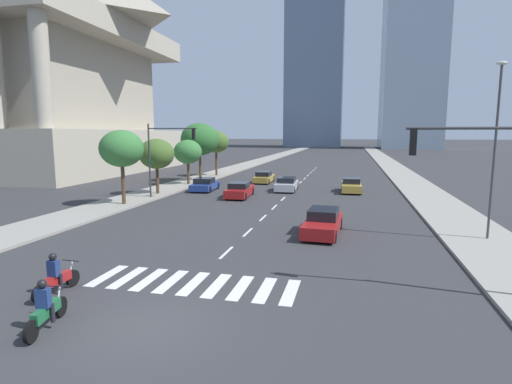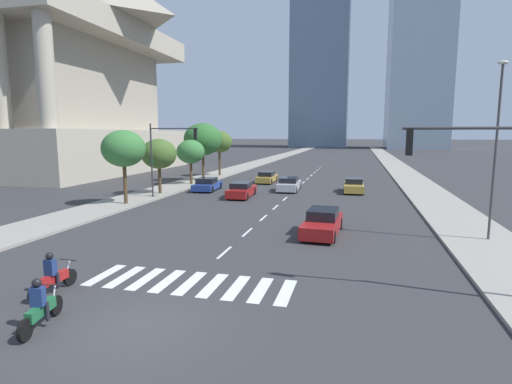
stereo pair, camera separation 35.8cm
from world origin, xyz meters
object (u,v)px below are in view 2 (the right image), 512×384
(sedan_gold_1, at_px, (267,177))
(sedan_red_4, at_px, (241,190))
(street_tree_nearest, at_px, (124,149))
(street_tree_second, at_px, (159,154))
(motorcycle_trailing, at_px, (40,308))
(street_lamp_east, at_px, (497,140))
(street_tree_fourth, at_px, (203,139))
(sedan_blue_5, at_px, (207,185))
(sedan_gold_0, at_px, (354,186))
(motorcycle_lead, at_px, (53,277))
(traffic_signal_near, at_px, (482,174))
(street_tree_fifth, at_px, (219,142))
(sedan_silver_3, at_px, (289,184))
(street_tree_third, at_px, (191,152))
(traffic_signal_far, at_px, (168,147))
(sedan_red_2, at_px, (323,223))

(sedan_gold_1, xyz_separation_m, sedan_red_4, (0.15, -10.75, 0.02))
(street_tree_nearest, relative_size, street_tree_second, 1.15)
(motorcycle_trailing, distance_m, street_lamp_east, 20.67)
(street_tree_fourth, bearing_deg, street_tree_nearest, -90.00)
(sedan_blue_5, height_order, street_tree_fourth, street_tree_fourth)
(sedan_gold_0, bearing_deg, sedan_blue_5, -82.29)
(street_tree_second, bearing_deg, street_tree_fourth, 90.00)
(motorcycle_lead, relative_size, street_tree_nearest, 0.38)
(motorcycle_lead, height_order, motorcycle_trailing, same)
(sedan_gold_0, bearing_deg, traffic_signal_near, 8.25)
(motorcycle_lead, xyz_separation_m, street_tree_second, (-7.17, 21.59, 3.10))
(sedan_gold_1, relative_size, street_tree_fifth, 0.79)
(motorcycle_lead, xyz_separation_m, sedan_silver_3, (3.70, 27.02, 0.03))
(street_tree_third, bearing_deg, street_tree_second, -90.00)
(street_tree_nearest, height_order, street_tree_third, street_tree_nearest)
(sedan_gold_1, relative_size, street_tree_fourth, 0.69)
(traffic_signal_near, distance_m, traffic_signal_far, 25.23)
(motorcycle_lead, relative_size, street_lamp_east, 0.24)
(sedan_gold_0, bearing_deg, street_tree_nearest, -57.57)
(sedan_red_4, relative_size, street_tree_fourth, 0.73)
(sedan_silver_3, distance_m, street_lamp_east, 21.05)
(motorcycle_lead, bearing_deg, traffic_signal_near, -75.21)
(street_lamp_east, height_order, street_tree_third, street_lamp_east)
(sedan_gold_1, xyz_separation_m, street_tree_fourth, (-7.37, -0.65, 4.25))
(motorcycle_trailing, height_order, street_tree_second, street_tree_second)
(sedan_red_4, xyz_separation_m, traffic_signal_near, (13.64, -18.91, 3.57))
(street_tree_third, bearing_deg, sedan_gold_0, -4.03)
(sedan_gold_1, height_order, street_tree_second, street_tree_second)
(motorcycle_lead, distance_m, street_tree_third, 29.69)
(street_tree_second, bearing_deg, traffic_signal_far, -46.86)
(motorcycle_trailing, distance_m, sedan_red_4, 24.30)
(sedan_blue_5, height_order, street_lamp_east, street_lamp_east)
(traffic_signal_near, xyz_separation_m, street_lamp_east, (2.67, 7.88, 0.99))
(sedan_red_4, relative_size, sedan_blue_5, 1.08)
(sedan_blue_5, distance_m, street_tree_second, 5.71)
(street_lamp_east, height_order, street_tree_nearest, street_lamp_east)
(sedan_red_2, xyz_separation_m, street_tree_second, (-15.48, 10.91, 3.05))
(street_tree_third, bearing_deg, traffic_signal_far, -78.01)
(sedan_gold_1, relative_size, sedan_red_2, 0.92)
(sedan_gold_1, xyz_separation_m, sedan_red_2, (8.11, -22.15, 0.04))
(street_tree_second, distance_m, street_tree_fifth, 16.28)
(sedan_silver_3, xyz_separation_m, street_tree_nearest, (-10.87, -10.99, 3.74))
(sedan_gold_0, xyz_separation_m, traffic_signal_far, (-15.02, -7.94, 3.74))
(sedan_gold_0, distance_m, sedan_red_2, 16.84)
(motorcycle_trailing, xyz_separation_m, sedan_gold_0, (8.31, 29.66, 0.02))
(traffic_signal_far, bearing_deg, street_tree_third, 101.99)
(sedan_red_4, xyz_separation_m, street_tree_second, (-7.52, -0.49, 3.07))
(traffic_signal_near, distance_m, street_lamp_east, 8.38)
(sedan_blue_5, distance_m, traffic_signal_far, 6.93)
(sedan_red_4, distance_m, street_tree_fourth, 13.28)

